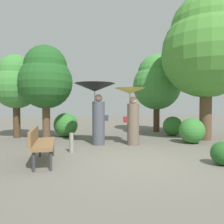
# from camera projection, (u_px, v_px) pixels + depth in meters

# --- Properties ---
(ground_plane) EXTENTS (40.00, 40.00, 0.00)m
(ground_plane) POSITION_uv_depth(u_px,v_px,m) (134.00, 160.00, 5.40)
(ground_plane) COLOR #6B665B
(person_left) EXTENTS (1.39, 1.39, 2.10)m
(person_left) POSITION_uv_depth(u_px,v_px,m) (96.00, 99.00, 7.41)
(person_left) COLOR #474C56
(person_left) RESTS_ON ground
(person_right) EXTENTS (1.04, 1.04, 1.94)m
(person_right) POSITION_uv_depth(u_px,v_px,m) (132.00, 108.00, 7.39)
(person_right) COLOR #6B5B4C
(person_right) RESTS_ON ground
(park_bench) EXTENTS (0.53, 1.51, 0.83)m
(park_bench) POSITION_uv_depth(u_px,v_px,m) (41.00, 142.00, 5.13)
(park_bench) COLOR #38383D
(park_bench) RESTS_ON ground
(tree_near_left) EXTENTS (2.06, 2.06, 3.68)m
(tree_near_left) POSITION_uv_depth(u_px,v_px,m) (46.00, 77.00, 8.46)
(tree_near_left) COLOR brown
(tree_near_left) RESTS_ON ground
(tree_near_right) EXTENTS (3.43, 3.43, 5.63)m
(tree_near_right) POSITION_uv_depth(u_px,v_px,m) (207.00, 46.00, 8.35)
(tree_near_right) COLOR brown
(tree_near_right) RESTS_ON ground
(tree_mid_left) EXTENTS (1.83, 1.83, 3.43)m
(tree_mid_left) POSITION_uv_depth(u_px,v_px,m) (16.00, 82.00, 8.95)
(tree_mid_left) COLOR #4C3823
(tree_mid_left) RESTS_ON ground
(tree_mid_right) EXTENTS (2.38, 2.38, 3.88)m
(tree_mid_right) POSITION_uv_depth(u_px,v_px,m) (157.00, 82.00, 10.91)
(tree_mid_right) COLOR #42301E
(tree_mid_right) RESTS_ON ground
(bush_path_left) EXTENTS (0.54, 0.54, 0.54)m
(bush_path_left) POSITION_uv_depth(u_px,v_px,m) (223.00, 153.00, 4.97)
(bush_path_left) COLOR #235B23
(bush_path_left) RESTS_ON ground
(bush_path_right) EXTENTS (1.02, 1.02, 1.02)m
(bush_path_right) POSITION_uv_depth(u_px,v_px,m) (66.00, 125.00, 9.27)
(bush_path_right) COLOR #387F33
(bush_path_right) RESTS_ON ground
(bush_behind_bench) EXTENTS (0.85, 0.85, 0.85)m
(bush_behind_bench) POSITION_uv_depth(u_px,v_px,m) (173.00, 126.00, 9.59)
(bush_behind_bench) COLOR #2D6B28
(bush_behind_bench) RESTS_ON ground
(bush_far_side) EXTENTS (0.90, 0.90, 0.90)m
(bush_far_side) POSITION_uv_depth(u_px,v_px,m) (192.00, 131.00, 7.73)
(bush_far_side) COLOR #387F33
(bush_far_side) RESTS_ON ground
(path_marker_post) EXTENTS (0.12, 0.12, 0.57)m
(path_marker_post) POSITION_uv_depth(u_px,v_px,m) (71.00, 143.00, 6.25)
(path_marker_post) COLOR gray
(path_marker_post) RESTS_ON ground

